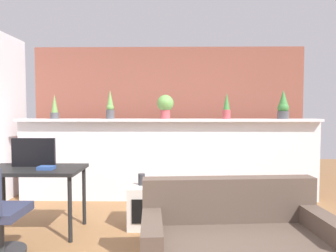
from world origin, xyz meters
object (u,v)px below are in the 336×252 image
potted_plant_1 (110,107)px  couch (236,246)px  potted_plant_0 (55,108)px  desk (34,175)px  potted_plant_3 (227,107)px  potted_plant_4 (283,106)px  book_on_desk (46,168)px  potted_plant_2 (165,105)px  side_cube_shelf (146,206)px  vase_on_shelf (142,179)px  tv_monitor (34,152)px

potted_plant_1 → couch: size_ratio=0.27×
potted_plant_0 → desk: (0.22, -1.19, -0.78)m
potted_plant_3 → potted_plant_4: potted_plant_4 is taller
book_on_desk → potted_plant_4: bearing=22.5°
potted_plant_2 → side_cube_shelf: bearing=-101.6°
potted_plant_3 → desk: potted_plant_3 is taller
vase_on_shelf → couch: 1.49m
potted_plant_3 → side_cube_shelf: (-1.15, -1.00, -1.21)m
potted_plant_2 → couch: bearing=-73.4°
side_cube_shelf → potted_plant_4: bearing=26.7°
potted_plant_0 → potted_plant_3: potted_plant_3 is taller
potted_plant_4 → desk: 3.58m
potted_plant_3 → potted_plant_1: bearing=-180.0°
couch → potted_plant_3: bearing=82.1°
potted_plant_3 → potted_plant_0: bearing=180.0°
potted_plant_4 → vase_on_shelf: bearing=-154.6°
potted_plant_0 → potted_plant_4: bearing=0.2°
potted_plant_0 → desk: bearing=-79.4°
potted_plant_2 → tv_monitor: 1.99m
book_on_desk → tv_monitor: bearing=143.4°
potted_plant_3 → couch: potted_plant_3 is taller
book_on_desk → side_cube_shelf: bearing=14.0°
side_cube_shelf → vase_on_shelf: (-0.05, 0.04, 0.32)m
potted_plant_3 → tv_monitor: bearing=-155.6°
potted_plant_1 → side_cube_shelf: potted_plant_1 is taller
side_cube_shelf → book_on_desk: (-1.08, -0.27, 0.52)m
desk → vase_on_shelf: size_ratio=7.92×
tv_monitor → potted_plant_0: bearing=99.7°
vase_on_shelf → potted_plant_4: bearing=25.4°
desk → potted_plant_4: bearing=20.2°
book_on_desk → couch: bearing=-23.4°
desk → vase_on_shelf: (1.21, 0.23, -0.10)m
potted_plant_2 → desk: potted_plant_2 is taller
potted_plant_2 → potted_plant_1: bearing=-176.5°
potted_plant_1 → potted_plant_4: (2.64, 0.02, 0.01)m
couch → potted_plant_2: bearing=106.6°
potted_plant_0 → book_on_desk: bearing=-72.3°
potted_plant_1 → desk: potted_plant_1 is taller
desk → couch: 2.34m
tv_monitor → potted_plant_2: bearing=37.4°
potted_plant_0 → vase_on_shelf: (1.44, -0.96, -0.87)m
potted_plant_3 → desk: size_ratio=0.36×
desk → tv_monitor: size_ratio=2.18×
potted_plant_4 → couch: (-1.16, -2.12, -1.19)m
potted_plant_3 → vase_on_shelf: size_ratio=2.88×
potted_plant_2 → desk: (-1.48, -1.24, -0.83)m
vase_on_shelf → tv_monitor: bearing=-173.4°
desk → book_on_desk: bearing=-23.8°
potted_plant_0 → desk: size_ratio=0.34×
potted_plant_0 → tv_monitor: 1.24m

